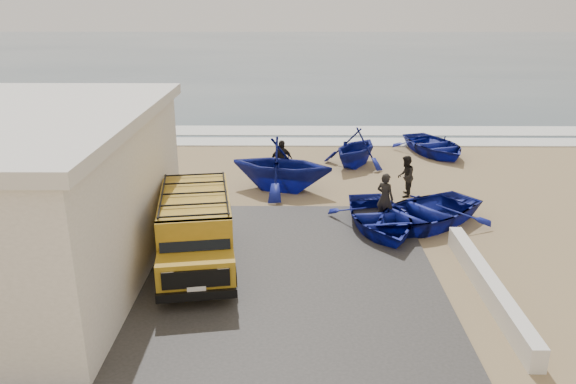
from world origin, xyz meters
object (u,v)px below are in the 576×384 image
object	(u,v)px
boat_near_left	(380,218)
boat_far_left	(356,147)
boat_far_right	(434,145)
parapet	(488,286)
fisherman_back	(281,161)
van	(196,228)
boat_mid_left	(282,164)
fisherman_front	(385,198)
boat_near_right	(423,212)
fisherman_middle	(406,176)

from	to	relation	value
boat_near_left	boat_far_left	size ratio (longest dim) A/B	1.26
boat_far_right	parapet	bearing A→B (deg)	-115.63
fisherman_back	boat_near_left	bearing A→B (deg)	-80.42
van	boat_mid_left	world-z (taller)	van
fisherman_front	boat_near_right	bearing A→B (deg)	-153.70
boat_near_right	boat_mid_left	xyz separation A→B (m)	(-4.55, 3.40, 0.56)
boat_mid_left	fisherman_back	distance (m)	1.05
fisherman_back	van	bearing A→B (deg)	-130.17
boat_mid_left	boat_near_right	bearing A→B (deg)	-110.61
boat_near_right	fisherman_front	size ratio (longest dim) A/B	2.65
boat_far_left	fisherman_back	world-z (taller)	fisherman_back
parapet	fisherman_back	xyz separation A→B (m)	(-5.19, 8.87, 0.55)
parapet	fisherman_middle	size ratio (longest dim) A/B	3.97
fisherman_middle	van	bearing A→B (deg)	-33.07
parapet	van	xyz separation A→B (m)	(-7.32, 1.64, 0.81)
boat_far_right	fisherman_front	bearing A→B (deg)	-131.42
fisherman_back	fisherman_front	bearing A→B (deg)	-74.27
boat_near_right	fisherman_front	distance (m)	1.28
boat_near_right	fisherman_front	world-z (taller)	fisherman_front
van	fisherman_back	xyz separation A→B (m)	(2.13, 7.23, -0.25)
parapet	fisherman_middle	world-z (taller)	fisherman_middle
van	boat_far_left	xyz separation A→B (m)	(5.25, 9.41, -0.27)
boat_far_left	boat_near_left	bearing A→B (deg)	-58.99
boat_near_right	boat_near_left	bearing A→B (deg)	-112.84
boat_far_right	boat_near_right	bearing A→B (deg)	-123.47
boat_far_right	fisherman_back	bearing A→B (deg)	-167.78
boat_far_left	fisherman_back	bearing A→B (deg)	-114.31
boat_near_left	boat_far_left	world-z (taller)	boat_far_left
boat_far_left	boat_far_right	world-z (taller)	boat_far_left
boat_far_left	boat_far_right	distance (m)	4.26
boat_near_right	boat_far_right	distance (m)	8.79
parapet	van	bearing A→B (deg)	167.40
boat_mid_left	boat_far_left	xyz separation A→B (m)	(3.09, 3.21, -0.19)
van	boat_far_right	size ratio (longest dim) A/B	1.22
boat_near_right	boat_far_right	size ratio (longest dim) A/B	1.07
van	boat_near_left	size ratio (longest dim) A/B	1.26
boat_far_right	fisherman_front	world-z (taller)	fisherman_front
boat_mid_left	boat_far_left	distance (m)	4.46
fisherman_back	boat_near_right	bearing A→B (deg)	-67.83
boat_mid_left	van	bearing A→B (deg)	176.94
parapet	fisherman_middle	xyz separation A→B (m)	(-0.67, 7.19, 0.48)
van	fisherman_front	world-z (taller)	van
boat_mid_left	boat_far_left	bearing A→B (deg)	-27.69
parapet	van	size ratio (longest dim) A/B	1.22
parapet	fisherman_front	distance (m)	5.10
boat_mid_left	boat_far_right	world-z (taller)	boat_mid_left
parapet	boat_near_right	size ratio (longest dim) A/B	1.39
fisherman_middle	fisherman_back	world-z (taller)	fisherman_back
fisherman_back	boat_far_left	bearing A→B (deg)	11.20
boat_far_right	boat_mid_left	bearing A→B (deg)	-161.68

